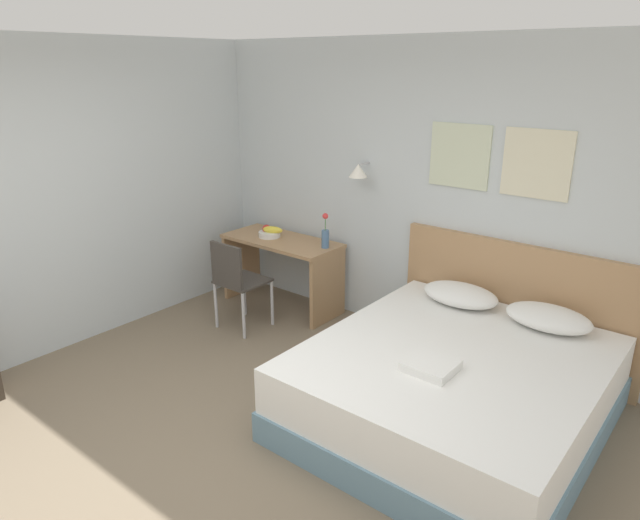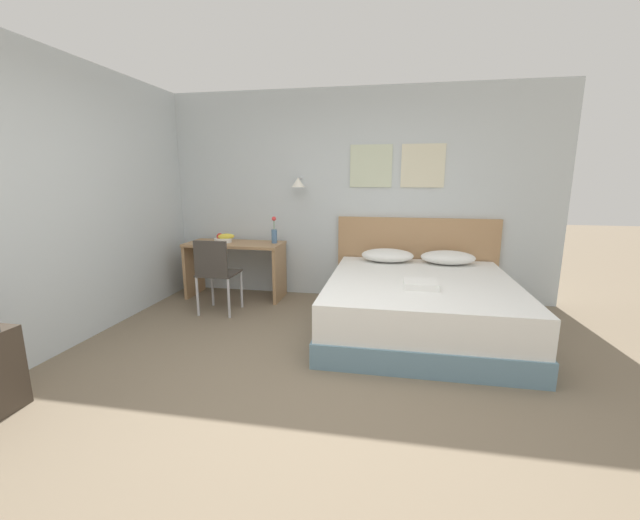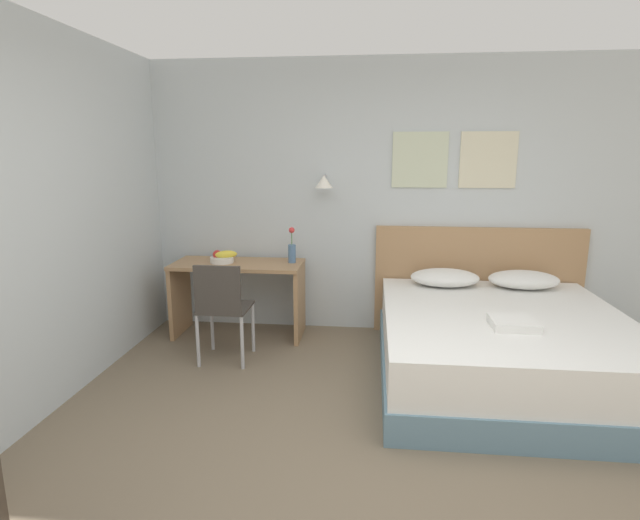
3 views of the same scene
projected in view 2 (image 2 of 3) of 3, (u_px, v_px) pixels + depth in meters
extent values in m
plane|color=#756651|center=(295.00, 396.00, 2.85)|extent=(24.00, 24.00, 0.00)
cube|color=silver|center=(343.00, 196.00, 5.07)|extent=(5.33, 0.06, 2.65)
cube|color=beige|center=(371.00, 166.00, 4.89)|extent=(0.52, 0.02, 0.52)
cube|color=beige|center=(423.00, 166.00, 4.77)|extent=(0.52, 0.02, 0.52)
cylinder|color=#B2B2B7|center=(300.00, 178.00, 5.01)|extent=(0.02, 0.16, 0.02)
cone|color=white|center=(298.00, 182.00, 4.94)|extent=(0.17, 0.17, 0.12)
cube|color=#66899E|center=(419.00, 320.00, 4.06)|extent=(1.87, 2.09, 0.22)
cube|color=white|center=(420.00, 295.00, 4.00)|extent=(1.83, 2.04, 0.33)
cube|color=#A87F56|center=(416.00, 260.00, 5.00)|extent=(1.99, 0.06, 1.06)
ellipsoid|color=white|center=(387.00, 255.00, 4.77)|extent=(0.63, 0.40, 0.16)
ellipsoid|color=white|center=(448.00, 257.00, 4.64)|extent=(0.63, 0.40, 0.16)
cube|color=white|center=(421.00, 284.00, 3.66)|extent=(0.31, 0.29, 0.06)
cube|color=#A87F56|center=(235.00, 244.00, 5.09)|extent=(1.24, 0.55, 0.03)
cube|color=#A87F56|center=(194.00, 269.00, 5.28)|extent=(0.04, 0.51, 0.70)
cube|color=#A87F56|center=(280.00, 273.00, 5.06)|extent=(0.04, 0.51, 0.70)
cube|color=#3D3833|center=(219.00, 273.00, 4.56)|extent=(0.42, 0.42, 0.02)
cube|color=#3D3833|center=(211.00, 259.00, 4.33)|extent=(0.39, 0.03, 0.40)
cylinder|color=#B7B7BC|center=(212.00, 288.00, 4.83)|extent=(0.03, 0.03, 0.46)
cylinder|color=#B7B7BC|center=(241.00, 289.00, 4.76)|extent=(0.03, 0.03, 0.46)
cylinder|color=#B7B7BC|center=(198.00, 297.00, 4.47)|extent=(0.03, 0.03, 0.46)
cylinder|color=#B7B7BC|center=(229.00, 298.00, 4.40)|extent=(0.03, 0.03, 0.46)
cylinder|color=silver|center=(223.00, 240.00, 5.10)|extent=(0.22, 0.22, 0.05)
ellipsoid|color=yellow|center=(226.00, 236.00, 5.08)|extent=(0.22, 0.15, 0.08)
sphere|color=red|center=(220.00, 237.00, 5.10)|extent=(0.09, 0.09, 0.09)
cylinder|color=#4C7099|center=(274.00, 236.00, 5.04)|extent=(0.07, 0.07, 0.18)
cylinder|color=#3D7538|center=(274.00, 224.00, 5.00)|extent=(0.01, 0.01, 0.14)
sphere|color=#DB3838|center=(274.00, 219.00, 4.99)|extent=(0.06, 0.06, 0.06)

